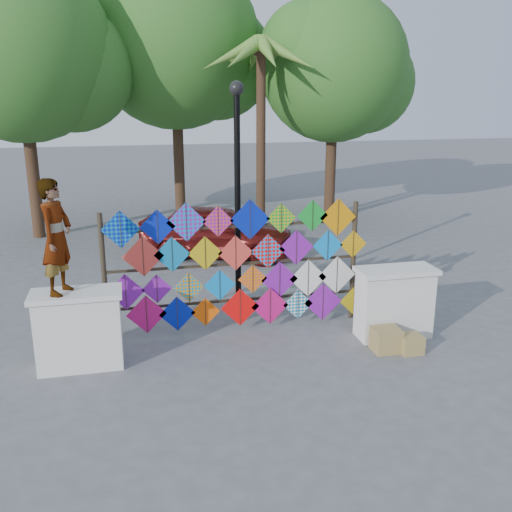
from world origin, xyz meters
name	(u,v)px	position (x,y,z in m)	size (l,w,h in m)	color
ground	(244,345)	(0.00, 0.00, 0.00)	(80.00, 80.00, 0.00)	slate
parapet_left	(79,329)	(-2.70, -0.20, 0.65)	(1.40, 0.65, 1.28)	white
parapet_right	(394,302)	(2.70, -0.20, 0.65)	(1.40, 0.65, 1.28)	white
kite_rack	(240,267)	(0.09, 0.73, 1.21)	(4.91, 0.24, 2.44)	#30271B
tree_west	(24,50)	(-4.40, 9.03, 5.38)	(5.85, 5.20, 8.01)	#4A3420
tree_mid	(178,44)	(0.11, 11.03, 5.77)	(6.30, 5.60, 8.61)	#4A3420
tree_east	(336,68)	(5.09, 9.53, 4.99)	(5.40, 4.80, 7.42)	#4A3420
palm_tree	(261,67)	(2.20, 8.00, 4.95)	(3.62, 3.62, 5.83)	#4A3420
vendor_woman	(56,237)	(-2.90, -0.20, 2.16)	(0.64, 0.42, 1.77)	#99999E
sedan	(217,231)	(0.44, 5.66, 0.69)	(1.64, 4.07, 1.39)	#621210
lamppost	(237,175)	(0.30, 2.00, 2.69)	(0.28, 0.28, 4.46)	black
cardboard_box_near	(386,340)	(2.31, -0.75, 0.20)	(0.46, 0.40, 0.40)	olive
cardboard_box_far	(411,344)	(2.69, -0.90, 0.16)	(0.37, 0.34, 0.31)	olive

